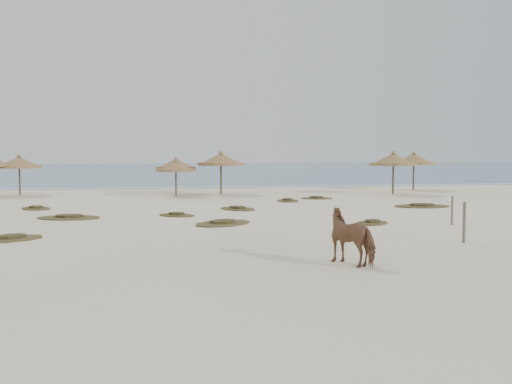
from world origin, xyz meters
TOP-DOWN VIEW (x-y plane):
  - ground at (0.00, 0.00)m, footprint 160.00×160.00m
  - ocean at (0.00, 75.00)m, footprint 200.00×100.00m
  - foam_line at (0.00, 26.00)m, footprint 70.00×0.60m
  - palapa_1 at (-11.16, 19.75)m, footprint 3.13×3.13m
  - palapa_2 at (-1.05, 16.99)m, footprint 3.13×3.13m
  - palapa_3 at (-0.96, 19.33)m, footprint 3.50×3.50m
  - palapa_4 at (2.00, 18.26)m, footprint 3.33×3.33m
  - palapa_5 at (13.35, 16.12)m, footprint 3.75×3.75m
  - palapa_6 at (16.74, 20.20)m, footprint 4.04×4.04m
  - horse at (2.60, -6.20)m, footprint 1.47×1.81m
  - fence_post_near at (7.11, -3.65)m, footprint 0.11×0.11m
  - fence_post_far at (8.99, 0.48)m, footprint 0.09×0.09m
  - scrub_1 at (-5.98, 5.35)m, footprint 3.05×2.35m
  - scrub_2 at (-1.42, 5.49)m, footprint 2.07×1.95m
  - scrub_3 at (1.66, 7.86)m, footprint 2.23×2.56m
  - scrub_4 at (6.09, 1.38)m, footprint 1.97×1.98m
  - scrub_5 at (11.25, 7.60)m, footprint 2.95×1.92m
  - scrub_6 at (-8.20, 9.78)m, footprint 2.05×2.35m
  - scrub_7 at (5.15, 12.01)m, footprint 1.43×2.01m
  - scrub_9 at (0.26, 2.28)m, footprint 3.06×2.92m
  - scrub_10 at (7.27, 13.40)m, footprint 2.08×1.54m
  - scrub_11 at (-6.92, -0.50)m, footprint 2.42×2.18m

SIDE VIEW (x-z plane):
  - ground at x=0.00m, z-range 0.00..0.00m
  - ocean at x=0.00m, z-range 0.00..0.01m
  - foam_line at x=0.00m, z-range 0.00..0.01m
  - scrub_10 at x=7.27m, z-range -0.03..0.13m
  - scrub_3 at x=1.66m, z-range -0.03..0.13m
  - scrub_6 at x=-8.20m, z-range -0.03..0.13m
  - scrub_7 at x=5.15m, z-range -0.03..0.13m
  - scrub_9 at x=0.26m, z-range -0.03..0.13m
  - scrub_11 at x=-6.92m, z-range -0.03..0.13m
  - scrub_1 at x=-5.98m, z-range -0.03..0.13m
  - scrub_2 at x=-1.42m, z-range -0.03..0.13m
  - scrub_4 at x=6.09m, z-range -0.03..0.13m
  - scrub_5 at x=11.25m, z-range -0.03..0.13m
  - fence_post_far at x=8.99m, z-range 0.00..1.14m
  - fence_post_near at x=7.11m, z-range 0.00..1.28m
  - horse at x=2.60m, z-range 0.00..1.40m
  - palapa_2 at x=-1.05m, z-range 0.67..3.10m
  - palapa_3 at x=-0.96m, z-range 0.70..3.26m
  - palapa_1 at x=-11.16m, z-range 0.75..3.48m
  - palapa_6 at x=16.74m, z-range 0.81..3.73m
  - palapa_5 at x=13.35m, z-range 0.82..3.78m
  - palapa_4 at x=2.00m, z-range 0.82..3.78m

